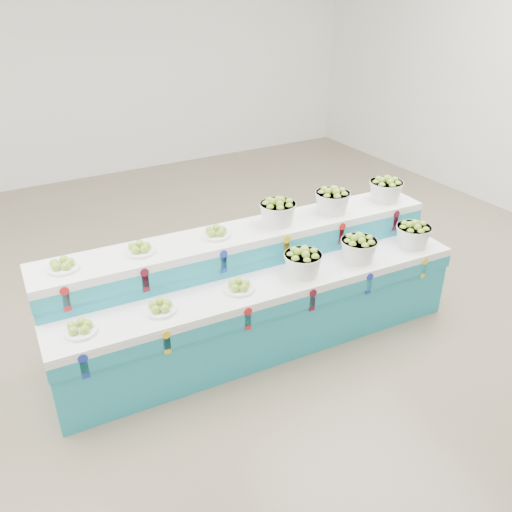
% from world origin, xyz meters
% --- Properties ---
extents(ground, '(10.00, 10.00, 0.00)m').
position_xyz_m(ground, '(0.00, 0.00, 0.00)').
color(ground, '#71614B').
rests_on(ground, ground).
extents(back_wall, '(10.00, 0.00, 10.00)m').
position_xyz_m(back_wall, '(0.00, 5.00, 2.00)').
color(back_wall, silver).
rests_on(back_wall, ground).
extents(display_stand, '(3.78, 1.15, 1.02)m').
position_xyz_m(display_stand, '(0.35, -0.24, 0.51)').
color(display_stand, teal).
rests_on(display_stand, ground).
extents(plate_lower_left, '(0.26, 0.26, 0.10)m').
position_xyz_m(plate_lower_left, '(-1.23, -0.39, 0.77)').
color(plate_lower_left, white).
rests_on(plate_lower_left, display_stand).
extents(plate_lower_mid, '(0.26, 0.26, 0.10)m').
position_xyz_m(plate_lower_mid, '(-0.62, -0.42, 0.77)').
color(plate_lower_mid, white).
rests_on(plate_lower_mid, display_stand).
extents(plate_lower_right, '(0.26, 0.26, 0.10)m').
position_xyz_m(plate_lower_right, '(0.06, -0.45, 0.77)').
color(plate_lower_right, white).
rests_on(plate_lower_right, display_stand).
extents(basket_lower_left, '(0.35, 0.35, 0.24)m').
position_xyz_m(basket_lower_left, '(0.68, -0.48, 0.84)').
color(basket_lower_left, silver).
rests_on(basket_lower_left, display_stand).
extents(basket_lower_mid, '(0.35, 0.35, 0.24)m').
position_xyz_m(basket_lower_mid, '(1.27, -0.51, 0.84)').
color(basket_lower_mid, silver).
rests_on(basket_lower_mid, display_stand).
extents(basket_lower_right, '(0.35, 0.35, 0.24)m').
position_xyz_m(basket_lower_right, '(1.91, -0.54, 0.84)').
color(basket_lower_right, silver).
rests_on(basket_lower_right, display_stand).
extents(plate_upper_left, '(0.26, 0.26, 0.10)m').
position_xyz_m(plate_upper_left, '(-1.21, 0.07, 1.07)').
color(plate_upper_left, white).
rests_on(plate_upper_left, display_stand).
extents(plate_upper_mid, '(0.26, 0.26, 0.10)m').
position_xyz_m(plate_upper_mid, '(-0.59, 0.04, 1.07)').
color(plate_upper_mid, white).
rests_on(plate_upper_mid, display_stand).
extents(plate_upper_right, '(0.26, 0.26, 0.10)m').
position_xyz_m(plate_upper_right, '(0.09, 0.01, 1.07)').
color(plate_upper_right, white).
rests_on(plate_upper_right, display_stand).
extents(basket_upper_left, '(0.35, 0.35, 0.24)m').
position_xyz_m(basket_upper_left, '(0.70, -0.02, 1.14)').
color(basket_upper_left, silver).
rests_on(basket_upper_left, display_stand).
extents(basket_upper_mid, '(0.35, 0.35, 0.24)m').
position_xyz_m(basket_upper_mid, '(1.29, -0.05, 1.14)').
color(basket_upper_mid, silver).
rests_on(basket_upper_mid, display_stand).
extents(basket_upper_right, '(0.35, 0.35, 0.24)m').
position_xyz_m(basket_upper_right, '(1.93, -0.08, 1.14)').
color(basket_upper_right, silver).
rests_on(basket_upper_right, display_stand).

